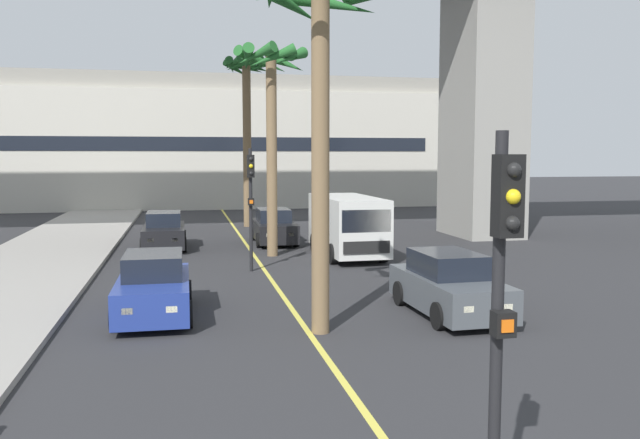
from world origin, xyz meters
name	(u,v)px	position (x,y,z in m)	size (l,w,h in m)	color
lane_stripe_center	(263,268)	(0.00, 24.00, 0.00)	(0.14, 56.00, 0.01)	#DBCC4C
pier_building_backdrop	(218,143)	(0.00, 53.14, 4.87)	(34.49, 8.04, 9.86)	beige
car_queue_front	(154,287)	(-3.45, 17.54, 0.72)	(1.84, 4.10, 1.56)	navy
car_queue_second	(449,286)	(3.74, 16.24, 0.72)	(1.93, 4.15, 1.56)	#4C5156
car_queue_third	(274,227)	(1.26, 30.36, 0.72)	(1.86, 4.11, 1.56)	black
car_queue_fourth	(164,232)	(-3.54, 29.62, 0.72)	(1.85, 4.11, 1.56)	black
delivery_van	(347,224)	(3.53, 25.79, 1.29)	(2.23, 5.28, 2.36)	silver
traffic_light_median_near	(502,290)	(0.22, 6.67, 2.71)	(0.24, 0.37, 4.20)	black
traffic_light_median_far	(251,192)	(-0.46, 23.31, 2.71)	(0.24, 0.37, 4.20)	black
palm_tree_near_median	(320,47)	(0.25, 15.25, 6.30)	(3.24, 3.33, 7.98)	brown
palm_tree_mid_median	(271,89)	(0.68, 26.66, 6.51)	(2.93, 2.91, 8.24)	brown
palm_tree_far_median	(246,97)	(0.77, 37.59, 7.16)	(2.64, 2.67, 9.34)	brown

